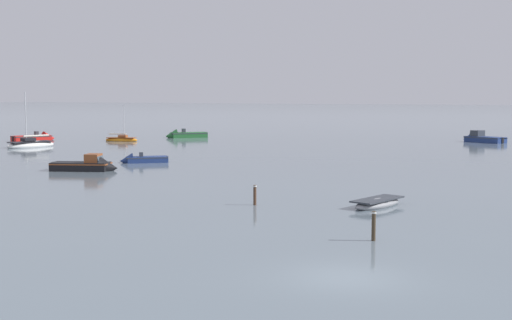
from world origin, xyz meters
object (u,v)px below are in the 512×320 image
motorboat_moored_4 (183,136)px  motorboat_moored_5 (140,160)px  rowboat_moored_0 (377,203)px  motorboat_moored_2 (479,139)px  sailboat_moored_2 (31,145)px  motorboat_moored_0 (37,139)px  mooring_post_left (374,227)px  mooring_post_near (255,195)px  motorboat_moored_3 (91,167)px  sailboat_moored_0 (121,140)px

motorboat_moored_4 → motorboat_moored_5: (15.69, -33.70, -0.08)m
rowboat_moored_0 → motorboat_moored_2: (-1.90, 58.03, 0.17)m
motorboat_moored_2 → sailboat_moored_2: bearing=61.8°
rowboat_moored_0 → motorboat_moored_5: bearing=76.4°
rowboat_moored_0 → motorboat_moored_2: motorboat_moored_2 is taller
motorboat_moored_0 → mooring_post_left: (59.80, -44.38, 0.36)m
motorboat_moored_0 → mooring_post_near: (50.91, -37.72, 0.29)m
motorboat_moored_0 → motorboat_moored_3: bearing=-106.3°
sailboat_moored_0 → mooring_post_left: bearing=-57.1°
sailboat_moored_2 → mooring_post_left: size_ratio=4.80×
motorboat_moored_0 → motorboat_moored_2: size_ratio=0.97×
rowboat_moored_0 → sailboat_moored_0: (-46.19, 39.02, 0.05)m
motorboat_moored_2 → motorboat_moored_4: size_ratio=1.09×
motorboat_moored_2 → mooring_post_near: motorboat_moored_2 is taller
motorboat_moored_4 → sailboat_moored_2: size_ratio=0.83×
motorboat_moored_0 → motorboat_moored_5: (30.55, -19.70, -0.07)m
motorboat_moored_0 → rowboat_moored_0: bearing=-96.3°
motorboat_moored_5 → rowboat_moored_0: bearing=110.4°
motorboat_moored_0 → mooring_post_left: bearing=-101.4°
motorboat_moored_2 → mooring_post_left: (4.22, -67.22, 0.28)m
motorboat_moored_5 → mooring_post_left: (29.25, -24.68, 0.42)m
mooring_post_left → motorboat_moored_5: bearing=139.9°
rowboat_moored_0 → mooring_post_left: (2.32, -9.18, 0.46)m
sailboat_moored_0 → motorboat_moored_3: size_ratio=0.87×
motorboat_moored_3 → mooring_post_left: bearing=-50.1°
sailboat_moored_2 → motorboat_moored_5: size_ratio=1.59×
motorboat_moored_5 → mooring_post_near: size_ratio=3.39×
motorboat_moored_0 → sailboat_moored_0: 11.92m
rowboat_moored_0 → sailboat_moored_0: size_ratio=0.84×
sailboat_moored_0 → sailboat_moored_2: sailboat_moored_2 is taller
motorboat_moored_0 → rowboat_moored_0: motorboat_moored_0 is taller
motorboat_moored_3 → motorboat_moored_4: motorboat_moored_3 is taller
sailboat_moored_2 → mooring_post_near: bearing=72.2°
motorboat_moored_0 → rowboat_moored_0: (57.48, -35.20, -0.10)m
motorboat_moored_0 → motorboat_moored_4: motorboat_moored_4 is taller
motorboat_moored_4 → mooring_post_near: size_ratio=4.49×
motorboat_moored_2 → motorboat_moored_5: 49.36m
motorboat_moored_4 → sailboat_moored_2: sailboat_moored_2 is taller
sailboat_moored_0 → motorboat_moored_4: sailboat_moored_0 is taller
sailboat_moored_0 → mooring_post_near: sailboat_moored_0 is taller
motorboat_moored_2 → motorboat_moored_5: bearing=87.2°
sailboat_moored_2 → motorboat_moored_5: sailboat_moored_2 is taller
motorboat_moored_4 → motorboat_moored_5: motorboat_moored_4 is taller
motorboat_moored_3 → sailboat_moored_2: bearing=123.0°
rowboat_moored_0 → motorboat_moored_2: size_ratio=0.68×
sailboat_moored_2 → rowboat_moored_0: bearing=78.1°
motorboat_moored_0 → motorboat_moored_2: (55.58, 22.83, 0.07)m
motorboat_moored_0 → motorboat_moored_2: motorboat_moored_2 is taller
motorboat_moored_3 → sailboat_moored_2: (-23.03, 17.66, -0.02)m
mooring_post_near → mooring_post_left: size_ratio=0.89×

